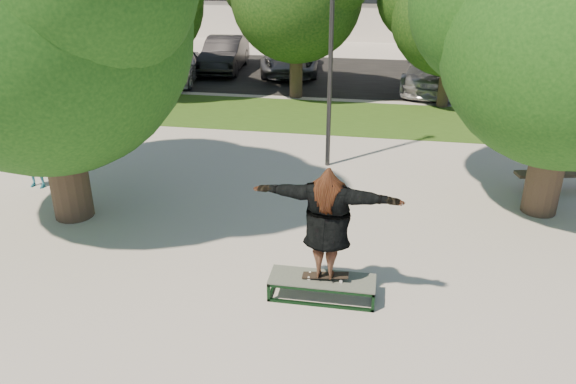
% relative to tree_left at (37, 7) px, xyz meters
% --- Properties ---
extents(ground, '(120.00, 120.00, 0.00)m').
position_rel_tree_left_xyz_m(ground, '(4.29, -1.09, -4.42)').
color(ground, '#A49E96').
rests_on(ground, ground).
extents(grass_strip, '(30.00, 4.00, 0.02)m').
position_rel_tree_left_xyz_m(grass_strip, '(5.29, 8.41, -4.41)').
color(grass_strip, '#2A4C15').
rests_on(grass_strip, ground).
extents(asphalt_strip, '(40.00, 8.00, 0.01)m').
position_rel_tree_left_xyz_m(asphalt_strip, '(4.29, 14.91, -4.42)').
color(asphalt_strip, black).
rests_on(asphalt_strip, ground).
extents(tree_left, '(6.96, 5.95, 7.12)m').
position_rel_tree_left_xyz_m(tree_left, '(0.00, 0.00, 0.00)').
color(tree_left, '#38281E').
rests_on(tree_left, ground).
extents(tree_right, '(6.24, 5.33, 6.51)m').
position_rel_tree_left_xyz_m(tree_right, '(10.21, 1.99, -0.33)').
color(tree_right, '#38281E').
rests_on(tree_right, ground).
extents(bg_tree_right, '(5.04, 4.31, 5.43)m').
position_rel_tree_left_xyz_m(bg_tree_right, '(8.73, 10.47, -0.93)').
color(bg_tree_right, '#38281E').
rests_on(bg_tree_right, ground).
extents(lamppost, '(0.25, 0.15, 6.11)m').
position_rel_tree_left_xyz_m(lamppost, '(5.29, 3.91, -1.27)').
color(lamppost, '#2D2D30').
rests_on(lamppost, ground).
extents(grind_box, '(1.80, 0.60, 0.38)m').
position_rel_tree_left_xyz_m(grind_box, '(5.87, -2.24, -4.23)').
color(grind_box, black).
rests_on(grind_box, ground).
extents(skater_rig, '(2.45, 0.84, 2.04)m').
position_rel_tree_left_xyz_m(skater_rig, '(5.92, -2.24, -2.99)').
color(skater_rig, white).
rests_on(skater_rig, grind_box).
extents(bystander, '(0.60, 0.41, 1.58)m').
position_rel_tree_left_xyz_m(bystander, '(-1.62, 1.22, -3.63)').
color(bystander, '#1C566B').
rests_on(bystander, ground).
extents(bench, '(2.86, 1.00, 0.44)m').
position_rel_tree_left_xyz_m(bench, '(11.39, 3.39, -4.06)').
color(bench, '#483D2B').
rests_on(bench, ground).
extents(car_silver_a, '(2.12, 4.09, 1.33)m').
position_rel_tree_left_xyz_m(car_silver_a, '(-1.99, 12.41, -3.76)').
color(car_silver_a, silver).
rests_on(car_silver_a, asphalt_strip).
extents(car_dark, '(1.98, 4.73, 1.52)m').
position_rel_tree_left_xyz_m(car_dark, '(-0.71, 14.98, -3.66)').
color(car_dark, black).
rests_on(car_dark, asphalt_strip).
extents(car_grey, '(3.25, 5.60, 1.47)m').
position_rel_tree_left_xyz_m(car_grey, '(2.29, 15.15, -3.69)').
color(car_grey, '#5C5C61').
rests_on(car_grey, asphalt_strip).
extents(car_silver_b, '(3.17, 5.89, 1.62)m').
position_rel_tree_left_xyz_m(car_silver_b, '(8.71, 13.30, -3.61)').
color(car_silver_b, '#B4B3B8').
rests_on(car_silver_b, asphalt_strip).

